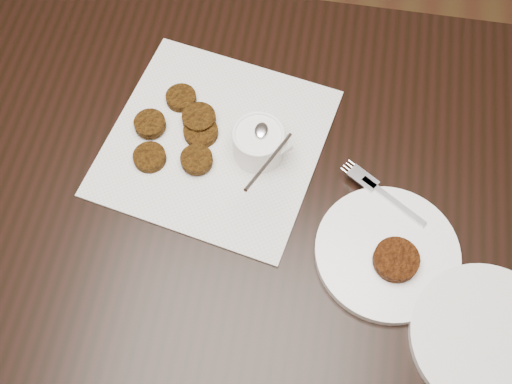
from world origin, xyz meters
The scene contains 7 objects.
floor centered at (0.00, 0.00, 0.00)m, with size 4.00×4.00×0.00m, color #53381C.
table centered at (-0.08, 0.03, 0.38)m, with size 1.53×0.98×0.75m, color black.
napkin centered at (-0.01, 0.18, 0.75)m, with size 0.34×0.34×0.00m, color silver.
sauce_ramekin centered at (0.06, 0.17, 0.81)m, with size 0.11×0.11×0.12m, color white, non-canonical shape.
patty_cluster centered at (-0.06, 0.18, 0.76)m, with size 0.20×0.20×0.02m, color #58320B, non-canonical shape.
plate_with_patty centered at (0.28, 0.03, 0.77)m, with size 0.22×0.22×0.03m, color white, non-canonical shape.
plate_empty centered at (0.43, -0.08, 0.76)m, with size 0.22×0.22×0.02m, color white.
Camera 1 is at (0.14, -0.33, 1.61)m, focal length 43.14 mm.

